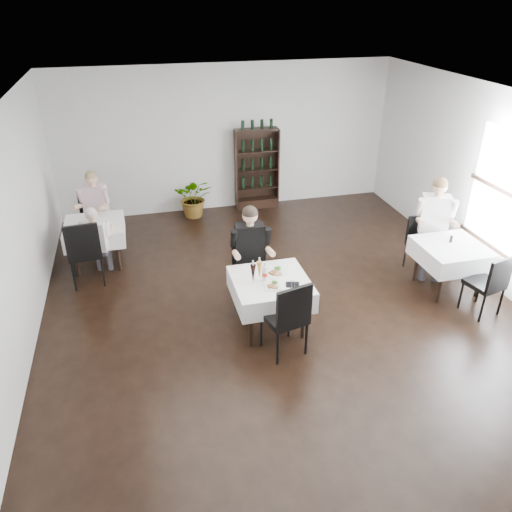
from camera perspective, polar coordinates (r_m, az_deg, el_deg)
The scene contains 23 objects.
room_shell at distance 6.53m, azimuth 4.31°, elevation 3.13°, with size 9.00×9.00×9.00m.
wine_shelf at distance 10.78m, azimuth 0.09°, elevation 9.83°, with size 0.90×0.28×1.75m.
main_table at distance 6.87m, azimuth 1.66°, elevation -3.77°, with size 1.03×1.03×0.77m.
left_table at distance 8.91m, azimuth -17.92°, elevation 2.71°, with size 0.98×0.98×0.77m.
right_table at distance 8.33m, azimuth 21.38°, elevation 0.24°, with size 0.98×0.98×0.77m.
potted_tree at distance 10.51m, azimuth -7.07°, elevation 6.70°, with size 0.77×0.67×0.86m, color #24571E.
main_chair_far at distance 7.40m, azimuth -0.60°, elevation -1.09°, with size 0.54×0.54×1.11m.
main_chair_near at distance 6.37m, azimuth 3.68°, elevation -6.70°, with size 0.60×0.61×1.09m.
left_chair_far at distance 9.63m, azimuth -17.95°, elevation 4.45°, with size 0.56×0.56×1.04m.
left_chair_near at distance 8.29m, azimuth -19.04°, elevation 0.73°, with size 0.55×0.56×1.13m.
right_chair_far at distance 8.80m, azimuth 18.33°, elevation 1.71°, with size 0.44×0.45×0.94m.
right_chair_near at distance 7.90m, azimuth 25.18°, elevation -2.66°, with size 0.54×0.54×0.98m.
diner_main at distance 7.28m, azimuth -0.57°, elevation 0.78°, with size 0.60×0.60×1.55m.
diner_left_far at distance 9.40m, azimuth -18.05°, elevation 5.56°, with size 0.62×0.66×1.46m.
diner_left_near at distance 8.41m, azimuth -17.80°, elevation 2.08°, with size 0.52×0.54×1.27m.
diner_right_far at distance 8.61m, azimuth 19.77°, elevation 3.95°, with size 0.73×0.77×1.65m.
plate_far at distance 6.92m, azimuth 2.25°, elevation -1.88°, with size 0.35×0.35×0.08m.
plate_near at distance 6.62m, azimuth 1.97°, elevation -3.43°, with size 0.24×0.24×0.07m.
pilsner_dark at distance 6.65m, azimuth -0.34°, elevation -2.02°, with size 0.08×0.08×0.34m.
pilsner_lager at distance 6.75m, azimuth 0.40°, elevation -1.61°, with size 0.08×0.08×0.32m.
coke_bottle at distance 6.71m, azimuth 0.99°, elevation -2.00°, with size 0.07×0.07×0.28m.
napkin_cutlery at distance 6.69m, azimuth 4.20°, elevation -3.27°, with size 0.21×0.20×0.02m.
pepper_mill at distance 8.33m, azimuth 21.41°, elevation 1.82°, with size 0.04×0.04×0.11m, color black.
Camera 1 is at (-1.91, -5.59, 4.28)m, focal length 35.00 mm.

